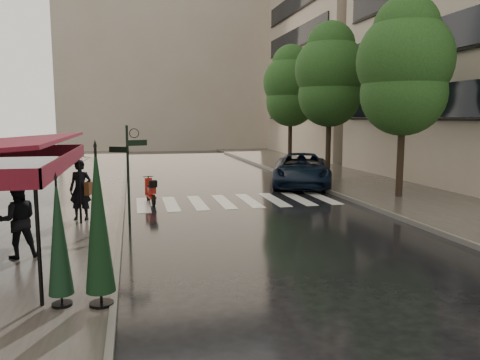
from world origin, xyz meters
name	(u,v)px	position (x,y,z in m)	size (l,w,h in m)	color
ground	(176,245)	(0.00, 0.00, 0.00)	(120.00, 120.00, 0.00)	black
sidewalk_near	(61,185)	(-4.50, 12.00, 0.06)	(6.00, 60.00, 0.12)	#38332D
sidewalk_far	(340,176)	(10.25, 12.00, 0.06)	(5.50, 60.00, 0.12)	#38332D
curb_near	(125,183)	(-1.45, 12.00, 0.07)	(0.12, 60.00, 0.16)	#595651
curb_far	(293,178)	(7.45, 12.00, 0.07)	(0.12, 60.00, 0.16)	#595651
crosswalk	(237,201)	(2.98, 6.00, 0.01)	(7.85, 3.20, 0.01)	silver
signpost	(128,166)	(-1.19, 3.00, 1.83)	(1.17, 0.29, 3.10)	black
haussmann_far	(340,48)	(16.50, 26.00, 9.25)	(8.00, 16.00, 18.50)	gray
backdrop_building	(169,53)	(3.00, 38.00, 10.00)	(22.00, 6.00, 20.00)	gray
tree_near	(404,67)	(9.60, 5.00, 5.32)	(3.80, 3.80, 7.99)	black
tree_mid	(330,75)	(9.50, 12.00, 5.59)	(3.80, 3.80, 8.34)	black
tree_far	(291,86)	(9.70, 19.00, 5.46)	(3.80, 3.80, 8.16)	black
pedestrian_with_umbrella	(80,166)	(-2.68, 3.29, 1.83)	(1.37, 1.38, 2.59)	black
pedestrian_terrace	(18,220)	(-3.67, -0.64, 1.01)	(0.86, 0.67, 1.78)	black
scooter	(151,192)	(-0.39, 6.32, 0.47)	(0.52, 1.52, 1.00)	black
parked_car	(301,170)	(7.00, 9.45, 0.80)	(2.65, 5.74, 1.59)	black
parasol_front	(98,220)	(-1.65, -3.97, 1.63)	(0.50, 0.50, 2.81)	black
parasol_back	(59,237)	(-2.31, -3.84, 1.34)	(0.42, 0.42, 2.27)	black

